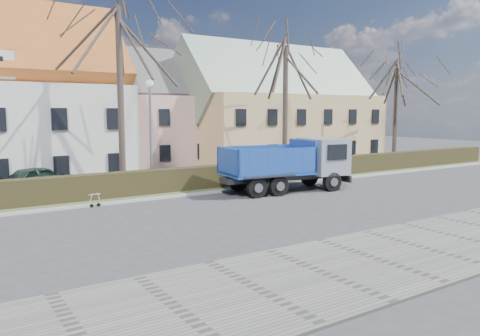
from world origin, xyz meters
TOP-DOWN VIEW (x-y plane):
  - ground at (0.00, 0.00)m, footprint 120.00×120.00m
  - sidewalk_near at (0.00, -8.50)m, footprint 80.00×5.00m
  - curb_far at (0.00, 4.60)m, footprint 80.00×0.30m
  - grass_strip at (0.00, 6.20)m, footprint 80.00×3.00m
  - hedge at (0.00, 6.00)m, footprint 60.00×0.90m
  - building_pink at (4.00, 20.00)m, footprint 10.80×8.80m
  - building_yellow at (16.00, 17.00)m, footprint 18.80×10.80m
  - tree_1 at (-2.00, 8.50)m, footprint 9.20×9.20m
  - tree_2 at (10.00, 8.50)m, footprint 8.00×8.00m
  - tree_3 at (22.00, 8.50)m, footprint 7.60×7.60m
  - dump_truck at (5.36, 2.92)m, footprint 8.02×3.87m
  - streetlight at (-0.84, 7.00)m, footprint 0.50×0.50m
  - cart_frame at (-5.06, 4.30)m, footprint 0.83×0.52m
  - parked_car_a at (-6.16, 10.47)m, footprint 4.66×3.07m
  - parked_car_b at (18.04, 11.42)m, footprint 4.14×2.09m

SIDE VIEW (x-z plane):
  - ground at x=0.00m, z-range 0.00..0.00m
  - sidewalk_near at x=0.00m, z-range 0.00..0.08m
  - grass_strip at x=0.00m, z-range 0.00..0.10m
  - curb_far at x=0.00m, z-range 0.00..0.12m
  - cart_frame at x=-5.06m, z-range 0.00..0.72m
  - parked_car_b at x=18.04m, z-range 0.00..1.15m
  - hedge at x=0.00m, z-range 0.00..1.30m
  - parked_car_a at x=-6.16m, z-range 0.00..1.48m
  - dump_truck at x=5.36m, z-range 0.00..3.08m
  - streetlight at x=-0.84m, z-range 0.00..6.38m
  - building_pink at x=4.00m, z-range 0.00..8.00m
  - building_yellow at x=16.00m, z-range 0.00..8.50m
  - tree_3 at x=22.00m, z-range 0.00..10.45m
  - tree_2 at x=10.00m, z-range 0.00..11.00m
  - tree_1 at x=-2.00m, z-range 0.00..12.65m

